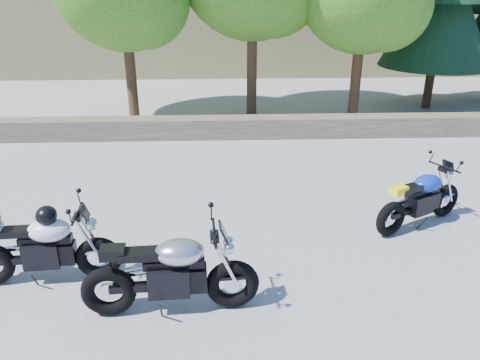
% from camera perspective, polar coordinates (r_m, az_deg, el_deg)
% --- Properties ---
extents(ground, '(90.00, 90.00, 0.00)m').
position_cam_1_polar(ground, '(6.68, -1.38, -9.35)').
color(ground, gray).
rests_on(ground, ground).
extents(stone_wall, '(22.00, 0.55, 0.50)m').
position_cam_1_polar(stone_wall, '(11.62, -1.90, 6.43)').
color(stone_wall, '#4A3F31').
rests_on(stone_wall, ground).
extents(silver_bike, '(2.06, 0.65, 1.03)m').
position_cam_1_polar(silver_bike, '(5.49, -8.32, -11.29)').
color(silver_bike, black).
rests_on(silver_bike, ground).
extents(white_bike, '(1.92, 0.61, 1.06)m').
position_cam_1_polar(white_bike, '(6.43, -23.00, -7.38)').
color(white_bike, black).
rests_on(white_bike, ground).
extents(blue_bike, '(1.66, 0.99, 0.91)m').
position_cam_1_polar(blue_bike, '(7.82, 21.20, -2.23)').
color(blue_bike, black).
rests_on(blue_bike, ground).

